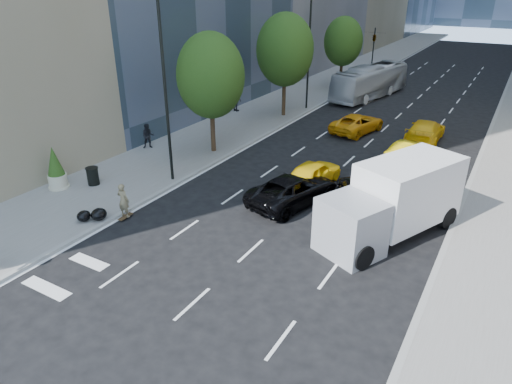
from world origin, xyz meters
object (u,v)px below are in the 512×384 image
Objects in this scene: box_truck at (394,200)px; black_sedan_mercedes at (358,195)px; planter_shrub at (56,169)px; black_sedan_lincoln at (293,189)px; skateboarder at (124,203)px; city_bus at (370,82)px; trash_can at (93,176)px.

black_sedan_mercedes is at bearing 164.14° from box_truck.
black_sedan_mercedes is 2.12× the size of planter_shrub.
black_sedan_lincoln is at bearing -2.40° from black_sedan_mercedes.
box_truck reaches higher than black_sedan_mercedes.
skateboarder is at bearing -5.84° from planter_shrub.
black_sedan_lincoln is 0.49× the size of city_bus.
trash_can is at bearing -1.72° from black_sedan_mercedes.
trash_can is 1.90m from planter_shrub.
skateboarder is 0.72× the size of planter_shrub.
black_sedan_mercedes is at bearing 22.64° from planter_shrub.
planter_shrub is at bearing 37.96° from black_sedan_lincoln.
city_bus is 1.47× the size of box_truck.
skateboarder is 0.34× the size of black_sedan_mercedes.
trash_can is (-6.54, -27.96, -0.88)m from city_bus.
city_bus reaches higher than black_sedan_lincoln.
black_sedan_mercedes is 2.92m from box_truck.
black_sedan_mercedes reaches higher than trash_can.
skateboarder is 1.81× the size of trash_can.
black_sedan_lincoln is at bearing -164.00° from box_truck.
trash_can is (-15.37, -3.03, -1.07)m from box_truck.
city_bus reaches higher than skateboarder.
box_truck reaches higher than skateboarder.
box_truck reaches higher than city_bus.
skateboarder is 4.53m from trash_can.
skateboarder reaches higher than trash_can.
trash_can is (-4.14, 1.82, -0.23)m from skateboarder.
box_truck is (2.12, -1.76, 0.96)m from black_sedan_mercedes.
box_truck is at bearing -161.03° from skateboarder.
skateboarder is 0.23× the size of box_truck.
skateboarder is 11.25m from black_sedan_mercedes.
box_truck is (5.13, -0.71, 0.95)m from black_sedan_lincoln.
trash_can is at bearing -92.65° from city_bus.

